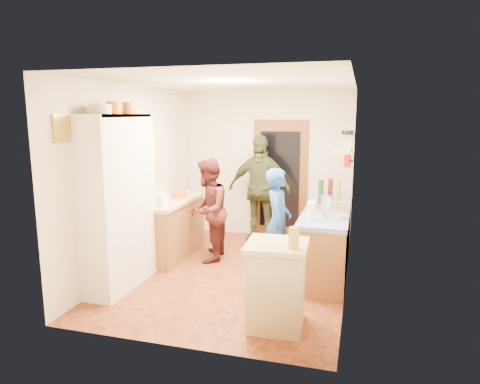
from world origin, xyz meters
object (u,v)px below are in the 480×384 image
at_px(island_base, 276,287).
at_px(person_hob, 280,223).
at_px(person_left, 210,210).
at_px(right_counter_base, 326,241).
at_px(person_back, 260,189).
at_px(hutch_body, 119,202).

relative_size(island_base, person_hob, 0.58).
xyz_separation_m(person_hob, person_left, (-1.13, 0.38, 0.03)).
bearing_deg(right_counter_base, person_back, 139.04).
xyz_separation_m(right_counter_base, person_hob, (-0.60, -0.41, 0.32)).
relative_size(island_base, person_back, 0.46).
distance_m(hutch_body, person_back, 2.69).
distance_m(person_left, person_back, 1.21).
bearing_deg(person_hob, right_counter_base, -62.63).
height_order(hutch_body, island_base, hutch_body).
bearing_deg(right_counter_base, hutch_body, -152.53).
distance_m(right_counter_base, person_back, 1.70).
xyz_separation_m(person_left, person_back, (0.51, 1.09, 0.15)).
bearing_deg(person_left, person_hob, 63.94).
height_order(island_base, person_back, person_back).
bearing_deg(right_counter_base, person_hob, -145.81).
distance_m(island_base, person_hob, 1.48).
xyz_separation_m(right_counter_base, person_left, (-1.73, -0.03, 0.36)).
height_order(hutch_body, person_hob, hutch_body).
distance_m(right_counter_base, island_base, 1.87).
xyz_separation_m(hutch_body, right_counter_base, (2.50, 1.30, -0.68)).
height_order(person_hob, person_back, person_back).
bearing_deg(person_back, person_left, -111.62).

